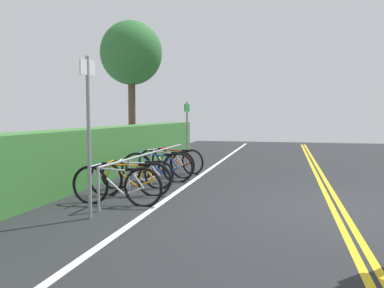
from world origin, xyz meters
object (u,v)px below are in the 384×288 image
Objects in this scene: bicycle_4 at (166,163)px; tree_mid at (131,54)px; bicycle_0 at (117,186)px; bicycle_2 at (138,174)px; bicycle_1 at (130,179)px; sign_post_near at (89,123)px; bike_rack at (151,161)px; bicycle_3 at (157,167)px; sign_post_far at (187,128)px; bicycle_5 at (177,160)px.

bicycle_4 is 7.30m from tree_mid.
bicycle_0 reaches higher than bicycle_2.
sign_post_near is (-1.82, -0.07, 1.18)m from bicycle_1.
tree_mid reaches higher than bicycle_2.
bike_rack is 0.42m from bicycle_3.
bike_rack is at bearing -154.35° from tree_mid.
bicycle_0 is at bearing -179.47° from sign_post_far.
bicycle_2 is at bearing 7.57° from bicycle_0.
bike_rack is 2.10m from bicycle_5.
bicycle_1 is 1.08× the size of bicycle_2.
bicycle_4 is at bearing 1.46° from sign_post_near.
bicycle_3 is 1.72m from bicycle_5.
bicycle_5 is 5.31m from sign_post_near.
bicycle_1 is 0.97× the size of bicycle_4.
bike_rack is at bearing 2.25° from bicycle_0.
tree_mid is (9.74, 3.27, 2.64)m from sign_post_near.
bicycle_0 is 1.13× the size of bicycle_2.
sign_post_near is at bearing -161.44° from tree_mid.
bike_rack reaches higher than bicycle_1.
bicycle_4 is at bearing 2.02° from bicycle_0.
bicycle_0 is 4.19m from bicycle_5.
bicycle_0 is 1.03× the size of bicycle_3.
bicycle_3 is at bearing 179.82° from bicycle_5.
bicycle_2 is at bearing 9.96° from bicycle_1.
bicycle_2 is (0.76, 0.13, -0.02)m from bicycle_1.
tree_mid is at bearing 44.21° from sign_post_far.
bicycle_4 is (2.56, 0.04, 0.01)m from bicycle_1.
bicycle_0 is 1.02× the size of bicycle_4.
bicycle_0 is at bearing -177.75° from bike_rack.
bicycle_1 reaches higher than bicycle_2.
sign_post_near is 6.43m from sign_post_far.
bicycle_2 is 0.92× the size of bicycle_5.
bicycle_0 is 0.87× the size of sign_post_far.
sign_post_near reaches higher than bicycle_0.
tree_mid reaches higher than bicycle_5.
bicycle_1 is 0.99× the size of bicycle_3.
bicycle_2 is at bearing -156.82° from tree_mid.
bicycle_2 is 2.60m from bicycle_5.
bicycle_2 is (-0.51, 0.13, -0.26)m from bike_rack.
bicycle_1 is 0.66× the size of sign_post_near.
sign_post_near is (-3.45, -0.03, 1.16)m from bicycle_3.
bicycle_0 is at bearing -179.51° from bicycle_5.
bicycle_1 is 0.83× the size of sign_post_far.
bicycle_3 is at bearing -1.31° from bicycle_1.
sign_post_far is (5.44, 0.05, 0.89)m from bicycle_0.
sign_post_near is at bearing -178.54° from bicycle_4.
sign_post_far is at bearing 0.69° from bicycle_5.
bike_rack is 2.98× the size of bicycle_0.
tree_mid is at bearing 18.56° from sign_post_near.
bicycle_1 is at bearing 179.27° from bicycle_5.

